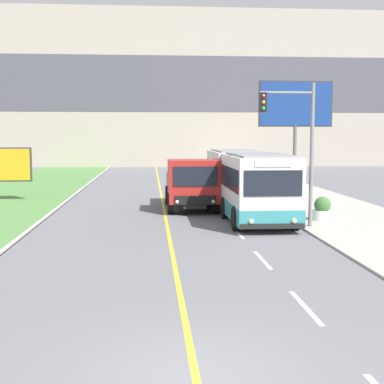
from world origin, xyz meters
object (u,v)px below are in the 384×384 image
Objects in this scene: traffic_light_mast at (297,137)px; planter_round_near at (322,210)px; dump_truck at (192,185)px; billboard_large at (296,108)px; city_bus at (246,182)px; planter_round_second at (294,198)px; planter_round_third at (275,190)px.

planter_round_near is at bearing 42.34° from traffic_light_mast.
dump_truck is 13.05m from billboard_large.
traffic_light_mast is at bearing -55.49° from dump_truck.
city_bus is 2.00× the size of traffic_light_mast.
billboard_large reaches higher than planter_round_second.
billboard_large is at bearing 50.02° from dump_truck.
planter_round_third is (1.57, 10.27, -3.22)m from traffic_light_mast.
planter_round_third is (-0.07, 8.78, 0.03)m from planter_round_near.
traffic_light_mast is at bearing -98.67° from planter_round_third.
billboard_large is (7.89, 9.40, 4.43)m from dump_truck.
traffic_light_mast is (1.31, -4.31, 2.24)m from city_bus.
planter_round_near is (5.48, -4.09, -0.77)m from dump_truck.
traffic_light_mast is 15.65m from billboard_large.
dump_truck is at bearing 124.51° from traffic_light_mast.
planter_round_second is 0.96× the size of planter_round_third.
planter_round_near is at bearing -88.98° from planter_round_second.
billboard_large is 10.78m from planter_round_second.
planter_round_second is (2.87, 1.57, -1.00)m from city_bus.
planter_round_near is 8.78m from planter_round_third.
billboard_large reaches higher than city_bus.
planter_round_near is 0.95× the size of planter_round_third.
planter_round_second is at bearing 91.02° from planter_round_near.
billboard_large is 6.78× the size of planter_round_third.
city_bus is 1.91× the size of dump_truck.
city_bus is 3.42m from planter_round_second.
planter_round_near is at bearing -43.68° from city_bus.
city_bus is 11.15× the size of planter_round_second.
billboard_large is at bearing 74.90° from traffic_light_mast.
traffic_light_mast is at bearing -137.66° from planter_round_near.
dump_truck is 0.83× the size of billboard_large.
planter_round_second is (5.40, 0.30, -0.77)m from dump_truck.
traffic_light_mast is 0.79× the size of billboard_large.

